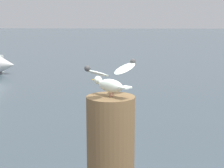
# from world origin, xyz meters

# --- Properties ---
(mooring_post) EXTENTS (0.38, 0.38, 0.85)m
(mooring_post) POSITION_xyz_m (-0.80, -0.25, 1.67)
(mooring_post) COLOR brown
(mooring_post) RESTS_ON harbor_quay
(seagull) EXTENTS (0.43, 0.49, 0.27)m
(seagull) POSITION_xyz_m (-0.80, -0.25, 2.22)
(seagull) COLOR #C66A60
(seagull) RESTS_ON mooring_post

